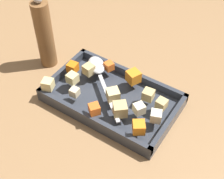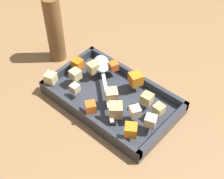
{
  "view_description": "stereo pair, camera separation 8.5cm",
  "coord_description": "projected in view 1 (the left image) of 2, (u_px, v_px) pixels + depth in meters",
  "views": [
    {
      "loc": [
        -0.31,
        0.5,
        0.66
      ],
      "look_at": [
        0.02,
        0.01,
        0.05
      ],
      "focal_mm": 51.28,
      "sensor_mm": 36.0,
      "label": 1
    },
    {
      "loc": [
        -0.37,
        0.45,
        0.66
      ],
      "look_at": [
        0.02,
        0.01,
        0.05
      ],
      "focal_mm": 51.28,
      "sensor_mm": 36.0,
      "label": 2
    }
  ],
  "objects": [
    {
      "name": "ground_plane",
      "position": [
        118.0,
        102.0,
        0.89
      ],
      "size": [
        4.0,
        4.0,
        0.0
      ],
      "primitive_type": "plane",
      "color": "#936D47"
    },
    {
      "name": "baking_dish",
      "position": [
        112.0,
        99.0,
        0.88
      ],
      "size": [
        0.35,
        0.21,
        0.04
      ],
      "color": "#333842",
      "rests_on": "ground_plane"
    },
    {
      "name": "carrot_chunk_near_right",
      "position": [
        109.0,
        66.0,
        0.91
      ],
      "size": [
        0.03,
        0.03,
        0.02
      ],
      "primitive_type": "cube",
      "rotation": [
        0.0,
        0.0,
        2.75
      ],
      "color": "orange",
      "rests_on": "baking_dish"
    },
    {
      "name": "carrot_chunk_heap_side",
      "position": [
        133.0,
        77.0,
        0.88
      ],
      "size": [
        0.04,
        0.04,
        0.03
      ],
      "primitive_type": "cube",
      "rotation": [
        0.0,
        0.0,
        5.86
      ],
      "color": "orange",
      "rests_on": "baking_dish"
    },
    {
      "name": "carrot_chunk_corner_sw",
      "position": [
        139.0,
        127.0,
        0.76
      ],
      "size": [
        0.04,
        0.04,
        0.03
      ],
      "primitive_type": "cube",
      "rotation": [
        0.0,
        0.0,
        5.32
      ],
      "color": "orange",
      "rests_on": "baking_dish"
    },
    {
      "name": "carrot_chunk_near_spoon",
      "position": [
        72.0,
        68.0,
        0.9
      ],
      "size": [
        0.03,
        0.03,
        0.03
      ],
      "primitive_type": "cube",
      "rotation": [
        0.0,
        0.0,
        4.82
      ],
      "color": "orange",
      "rests_on": "baking_dish"
    },
    {
      "name": "carrot_chunk_back_center",
      "position": [
        94.0,
        109.0,
        0.8
      ],
      "size": [
        0.04,
        0.04,
        0.03
      ],
      "primitive_type": "cube",
      "rotation": [
        0.0,
        0.0,
        0.93
      ],
      "color": "orange",
      "rests_on": "baking_dish"
    },
    {
      "name": "potato_chunk_corner_se",
      "position": [
        89.0,
        69.0,
        0.9
      ],
      "size": [
        0.03,
        0.03,
        0.03
      ],
      "primitive_type": "cube",
      "rotation": [
        0.0,
        0.0,
        4.54
      ],
      "color": "tan",
      "rests_on": "baking_dish"
    },
    {
      "name": "potato_chunk_heap_top",
      "position": [
        113.0,
        95.0,
        0.83
      ],
      "size": [
        0.04,
        0.04,
        0.03
      ],
      "primitive_type": "cube",
      "rotation": [
        0.0,
        0.0,
        4.0
      ],
      "color": "#E0CC89",
      "rests_on": "baking_dish"
    },
    {
      "name": "potato_chunk_rim_edge",
      "position": [
        48.0,
        84.0,
        0.86
      ],
      "size": [
        0.04,
        0.04,
        0.03
      ],
      "primitive_type": "cube",
      "rotation": [
        0.0,
        0.0,
        5.04
      ],
      "color": "#E0CC89",
      "rests_on": "baking_dish"
    },
    {
      "name": "potato_chunk_under_handle",
      "position": [
        162.0,
        104.0,
        0.81
      ],
      "size": [
        0.03,
        0.03,
        0.03
      ],
      "primitive_type": "cube",
      "rotation": [
        0.0,
        0.0,
        3.07
      ],
      "color": "tan",
      "rests_on": "baking_dish"
    },
    {
      "name": "potato_chunk_far_left",
      "position": [
        75.0,
        92.0,
        0.84
      ],
      "size": [
        0.02,
        0.02,
        0.02
      ],
      "primitive_type": "cube",
      "rotation": [
        0.0,
        0.0,
        0.05
      ],
      "color": "beige",
      "rests_on": "baking_dish"
    },
    {
      "name": "potato_chunk_corner_nw",
      "position": [
        148.0,
        95.0,
        0.83
      ],
      "size": [
        0.03,
        0.03,
        0.03
      ],
      "primitive_type": "cube",
      "rotation": [
        0.0,
        0.0,
        1.67
      ],
      "color": "tan",
      "rests_on": "baking_dish"
    },
    {
      "name": "potato_chunk_mid_right",
      "position": [
        120.0,
        109.0,
        0.79
      ],
      "size": [
        0.05,
        0.05,
        0.03
      ],
      "primitive_type": "cube",
      "rotation": [
        0.0,
        0.0,
        0.72
      ],
      "color": "tan",
      "rests_on": "baking_dish"
    },
    {
      "name": "potato_chunk_center",
      "position": [
        72.0,
        78.0,
        0.87
      ],
      "size": [
        0.03,
        0.03,
        0.03
      ],
      "primitive_type": "cube",
      "rotation": [
        0.0,
        0.0,
        4.64
      ],
      "color": "#E0CC89",
      "rests_on": "baking_dish"
    },
    {
      "name": "parsnip_chunk_mid_left",
      "position": [
        139.0,
        109.0,
        0.8
      ],
      "size": [
        0.04,
        0.04,
        0.03
      ],
      "primitive_type": "cube",
      "rotation": [
        0.0,
        0.0,
        2.61
      ],
      "color": "beige",
      "rests_on": "baking_dish"
    },
    {
      "name": "parsnip_chunk_front_center",
      "position": [
        156.0,
        116.0,
        0.78
      ],
      "size": [
        0.04,
        0.04,
        0.03
      ],
      "primitive_type": "cube",
      "rotation": [
        0.0,
        0.0,
        3.52
      ],
      "color": "beige",
      "rests_on": "baking_dish"
    },
    {
      "name": "serving_spoon",
      "position": [
        98.0,
        68.0,
        0.91
      ],
      "size": [
        0.21,
        0.18,
        0.02
      ],
      "rotation": [
        0.0,
        0.0,
        2.44
      ],
      "color": "silver",
      "rests_on": "baking_dish"
    },
    {
      "name": "pepper_mill",
      "position": [
        44.0,
        34.0,
        0.92
      ],
      "size": [
        0.05,
        0.05,
        0.23
      ],
      "color": "brown",
      "rests_on": "ground_plane"
    }
  ]
}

